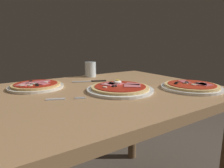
{
  "coord_description": "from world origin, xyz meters",
  "views": [
    {
      "loc": [
        -0.47,
        -0.8,
        0.96
      ],
      "look_at": [
        0.04,
        -0.03,
        0.77
      ],
      "focal_mm": 31.33,
      "sensor_mm": 36.0,
      "label": 1
    }
  ],
  "objects_px": {
    "fork": "(63,99)",
    "pizza_across_right": "(36,86)",
    "water_glass_near": "(90,70)",
    "pizza_across_left": "(191,86)",
    "knife": "(92,81)",
    "dining_table": "(102,112)",
    "pizza_foreground": "(120,88)"
  },
  "relations": [
    {
      "from": "pizza_across_right",
      "to": "knife",
      "type": "xyz_separation_m",
      "value": [
        0.32,
        -0.01,
        -0.01
      ]
    },
    {
      "from": "pizza_foreground",
      "to": "pizza_across_left",
      "type": "distance_m",
      "value": 0.36
    },
    {
      "from": "pizza_across_right",
      "to": "knife",
      "type": "bearing_deg",
      "value": -1.03
    },
    {
      "from": "fork",
      "to": "knife",
      "type": "xyz_separation_m",
      "value": [
        0.28,
        0.27,
        0.0
      ]
    },
    {
      "from": "dining_table",
      "to": "pizza_across_right",
      "type": "distance_m",
      "value": 0.36
    },
    {
      "from": "pizza_across_left",
      "to": "knife",
      "type": "bearing_deg",
      "value": 126.62
    },
    {
      "from": "dining_table",
      "to": "pizza_across_left",
      "type": "height_order",
      "value": "pizza_across_left"
    },
    {
      "from": "pizza_across_right",
      "to": "water_glass_near",
      "type": "bearing_deg",
      "value": 22.23
    },
    {
      "from": "dining_table",
      "to": "water_glass_near",
      "type": "height_order",
      "value": "water_glass_near"
    },
    {
      "from": "pizza_across_left",
      "to": "water_glass_near",
      "type": "relative_size",
      "value": 2.94
    },
    {
      "from": "pizza_across_left",
      "to": "water_glass_near",
      "type": "bearing_deg",
      "value": 112.54
    },
    {
      "from": "water_glass_near",
      "to": "knife",
      "type": "relative_size",
      "value": 0.54
    },
    {
      "from": "pizza_across_right",
      "to": "knife",
      "type": "relative_size",
      "value": 1.46
    },
    {
      "from": "dining_table",
      "to": "pizza_across_left",
      "type": "relative_size",
      "value": 3.93
    },
    {
      "from": "pizza_across_left",
      "to": "fork",
      "type": "xyz_separation_m",
      "value": [
        -0.6,
        0.17,
        -0.01
      ]
    },
    {
      "from": "pizza_foreground",
      "to": "pizza_across_right",
      "type": "xyz_separation_m",
      "value": [
        -0.32,
        0.28,
        -0.0
      ]
    },
    {
      "from": "pizza_foreground",
      "to": "water_glass_near",
      "type": "bearing_deg",
      "value": 80.81
    },
    {
      "from": "dining_table",
      "to": "pizza_across_left",
      "type": "distance_m",
      "value": 0.46
    },
    {
      "from": "fork",
      "to": "pizza_across_right",
      "type": "bearing_deg",
      "value": 98.19
    },
    {
      "from": "water_glass_near",
      "to": "fork",
      "type": "bearing_deg",
      "value": -128.83
    },
    {
      "from": "knife",
      "to": "dining_table",
      "type": "bearing_deg",
      "value": -104.92
    },
    {
      "from": "water_glass_near",
      "to": "knife",
      "type": "bearing_deg",
      "value": -114.42
    },
    {
      "from": "dining_table",
      "to": "pizza_foreground",
      "type": "bearing_deg",
      "value": -49.16
    },
    {
      "from": "dining_table",
      "to": "pizza_across_right",
      "type": "xyz_separation_m",
      "value": [
        -0.26,
        0.22,
        0.13
      ]
    },
    {
      "from": "pizza_foreground",
      "to": "fork",
      "type": "bearing_deg",
      "value": 178.65
    },
    {
      "from": "pizza_across_left",
      "to": "knife",
      "type": "xyz_separation_m",
      "value": [
        -0.33,
        0.44,
        -0.01
      ]
    },
    {
      "from": "water_glass_near",
      "to": "knife",
      "type": "height_order",
      "value": "water_glass_near"
    },
    {
      "from": "pizza_across_left",
      "to": "water_glass_near",
      "type": "distance_m",
      "value": 0.66
    },
    {
      "from": "dining_table",
      "to": "fork",
      "type": "height_order",
      "value": "fork"
    },
    {
      "from": "knife",
      "to": "pizza_across_left",
      "type": "bearing_deg",
      "value": -53.38
    },
    {
      "from": "water_glass_near",
      "to": "fork",
      "type": "height_order",
      "value": "water_glass_near"
    },
    {
      "from": "dining_table",
      "to": "pizza_across_right",
      "type": "bearing_deg",
      "value": 140.46
    }
  ]
}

